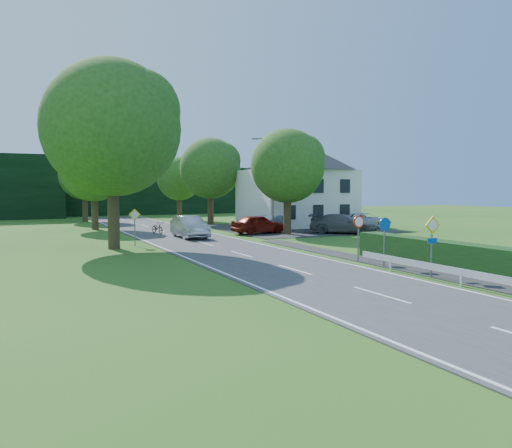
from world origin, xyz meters
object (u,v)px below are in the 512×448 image
parked_car_red (258,224)px  parked_car_silver_b (365,221)px  parked_car_silver_a (275,222)px  parasol (281,217)px  moving_car (190,227)px  parked_car_grey (343,224)px  motorcycle (157,228)px  streetlight (271,180)px

parked_car_red → parked_car_silver_b: size_ratio=0.87×
parked_car_red → parked_car_silver_b: parked_car_red is taller
parked_car_silver_a → parasol: parasol is taller
moving_car → parked_car_grey: 12.78m
parasol → parked_car_silver_b: bearing=-23.2°
parked_car_grey → parked_car_silver_b: parked_car_grey is taller
parked_car_grey → parked_car_silver_b: 6.21m
moving_car → parked_car_grey: moving_car is taller
parked_car_red → parked_car_grey: bearing=-122.5°
parked_car_red → parked_car_silver_a: parked_car_red is taller
motorcycle → parked_car_silver_b: 19.23m
motorcycle → parked_car_silver_a: (10.74, -0.31, 0.18)m
parasol → moving_car: bearing=-155.1°
parked_car_grey → parked_car_silver_a: bearing=70.0°
moving_car → parked_car_red: size_ratio=1.09×
streetlight → moving_car: streetlight is taller
streetlight → moving_car: (-7.76, -1.60, -3.60)m
motorcycle → parked_car_silver_b: (19.03, -2.70, 0.24)m
moving_car → parked_car_grey: (12.64, -1.90, -0.02)m
parked_car_silver_a → parked_car_grey: bearing=-178.4°
parked_car_silver_a → streetlight: bearing=119.7°
streetlight → parasol: bearing=50.6°
parked_car_grey → parasol: parasol is taller
parked_car_silver_b → streetlight: bearing=89.0°
moving_car → streetlight: bearing=12.4°
moving_car → parked_car_silver_a: bearing=24.2°
parked_car_silver_a → parked_car_red: bearing=107.2°
moving_car → motorcycle: (-1.33, 4.40, -0.34)m
parked_car_red → parked_car_silver_a: bearing=-53.9°
parked_car_grey → parasol: bearing=59.9°
motorcycle → parked_car_grey: bearing=-36.1°
parked_car_silver_b → parasol: size_ratio=2.21×
parked_car_red → parked_car_silver_a: size_ratio=1.13×
moving_car → parked_car_silver_b: moving_car is taller
parked_car_silver_b → parasol: parasol is taller
streetlight → parked_car_grey: (4.88, -3.50, -3.62)m
parked_car_silver_b → parked_car_red: bearing=91.8°
streetlight → parked_car_silver_b: streetlight is taller
parked_car_red → parasol: size_ratio=1.93×
streetlight → parked_car_red: streetlight is taller
parked_car_red → parked_car_grey: size_ratio=0.83×
moving_car → parked_car_silver_b: (17.70, 1.70, -0.10)m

